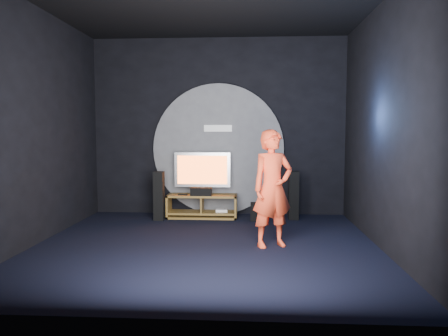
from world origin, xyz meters
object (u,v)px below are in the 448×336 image
at_px(tv, 202,171).
at_px(player, 273,188).
at_px(media_console, 203,208).
at_px(tower_speaker_right, 294,195).
at_px(tower_speaker_left, 159,196).
at_px(subwoofer, 258,212).

distance_m(tv, player, 2.43).
xyz_separation_m(media_console, tower_speaker_right, (1.74, -0.04, 0.26)).
height_order(tower_speaker_left, subwoofer, tower_speaker_left).
height_order(media_console, tv, tv).
relative_size(tv, subwoofer, 3.38).
distance_m(tower_speaker_left, player, 2.70).
bearing_deg(player, tower_speaker_left, 114.69).
height_order(tower_speaker_right, subwoofer, tower_speaker_right).
distance_m(media_console, subwoofer, 1.08).
bearing_deg(tower_speaker_left, player, -40.65).
relative_size(tv, player, 0.64).
height_order(media_console, tower_speaker_right, tower_speaker_right).
bearing_deg(tv, media_console, -83.78).
relative_size(tower_speaker_right, subwoofer, 2.87).
xyz_separation_m(tower_speaker_left, tower_speaker_right, (2.52, 0.23, 0.00)).
height_order(tv, player, player).
relative_size(media_console, subwoofer, 4.20).
height_order(tower_speaker_left, tower_speaker_right, same).
distance_m(media_console, tv, 0.70).
bearing_deg(media_console, subwoofer, -9.07).
relative_size(tv, tower_speaker_left, 1.18).
bearing_deg(tv, tower_speaker_right, -3.67).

